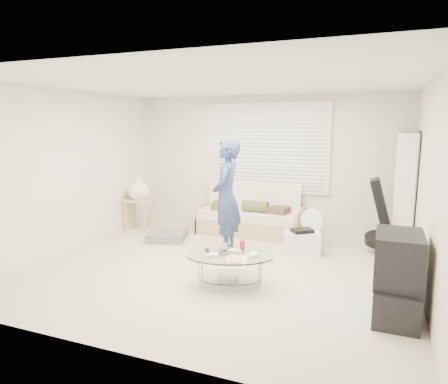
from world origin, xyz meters
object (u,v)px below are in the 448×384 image
at_px(bookshelf, 403,192).
at_px(coffee_table, 231,261).
at_px(futon_sofa, 250,217).
at_px(tv_unit, 397,277).

distance_m(bookshelf, coffee_table, 3.09).
relative_size(futon_sofa, tv_unit, 2.12).
bearing_deg(futon_sofa, tv_unit, -46.54).
height_order(futon_sofa, bookshelf, bookshelf).
bearing_deg(coffee_table, futon_sofa, 102.23).
height_order(bookshelf, coffee_table, bookshelf).
xyz_separation_m(bookshelf, tv_unit, (-0.13, -2.41, -0.51)).
bearing_deg(tv_unit, coffee_table, 176.26).
bearing_deg(tv_unit, bookshelf, 87.03).
height_order(tv_unit, coffee_table, tv_unit).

